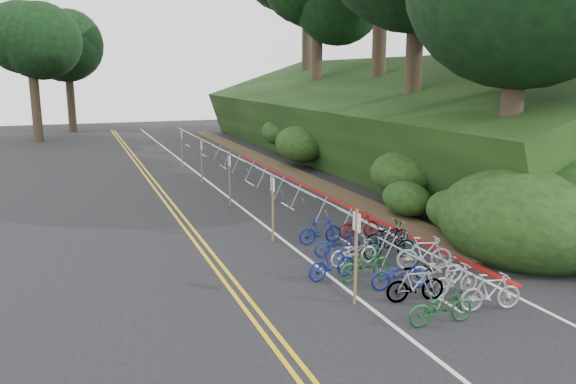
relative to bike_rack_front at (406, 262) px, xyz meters
name	(u,v)px	position (x,y,z in m)	size (l,w,h in m)	color
ground	(311,291)	(-2.50, 1.01, -0.87)	(120.00, 120.00, 0.00)	black
road_markings	(236,210)	(-1.86, 11.10, -0.87)	(7.47, 80.00, 0.01)	gold
red_curb	(321,193)	(3.20, 13.01, -0.82)	(0.25, 28.00, 0.10)	maroon
embankment	(377,127)	(10.46, 20.04, 1.69)	(14.30, 48.14, 9.11)	black
bike_rack_front	(406,262)	(0.00, 0.00, 0.00)	(1.15, 3.21, 1.18)	gray
bike_racks_rest	(265,178)	(0.50, 14.01, -0.02)	(1.14, 23.00, 1.17)	gray
signpost_near	(356,251)	(-1.76, -0.25, 0.63)	(0.08, 0.40, 2.64)	brown
signposts_rest	(214,166)	(-1.90, 15.01, 0.56)	(0.08, 18.40, 2.50)	brown
bike_front	(332,263)	(-1.53, 1.67, -0.38)	(1.65, 0.46, 0.99)	navy
bike_valet	(393,258)	(0.49, 1.50, -0.39)	(3.09, 9.05, 1.09)	#144C1E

